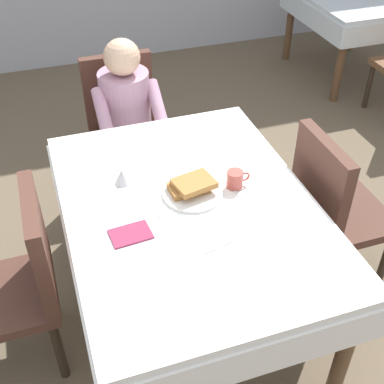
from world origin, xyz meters
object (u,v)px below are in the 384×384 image
(knife_right_of_plate, at_px, (232,188))
(background_table_far, at_px, (354,9))
(chair_diner, at_px, (124,120))
(cup_coffee, at_px, (235,179))
(spoon_near_edge, at_px, (221,246))
(dining_table_main, at_px, (190,219))
(chair_left_side, at_px, (23,277))
(chair_right_side, at_px, (332,205))
(syrup_pitcher, at_px, (122,176))
(diner_person, at_px, (127,113))
(fork_left_of_plate, at_px, (154,205))
(breakfast_stack, at_px, (192,185))
(plate_breakfast, at_px, (192,193))

(knife_right_of_plate, bearing_deg, background_table_far, -49.89)
(chair_diner, xyz_separation_m, cup_coffee, (0.30, -1.12, 0.25))
(knife_right_of_plate, xyz_separation_m, background_table_far, (2.11, 2.24, -0.12))
(knife_right_of_plate, xyz_separation_m, spoon_near_edge, (-0.19, -0.34, 0.00))
(dining_table_main, xyz_separation_m, chair_left_side, (-0.77, 0.00, -0.12))
(chair_right_side, relative_size, spoon_near_edge, 6.20)
(syrup_pitcher, distance_m, spoon_near_edge, 0.62)
(diner_person, height_order, fork_left_of_plate, diner_person)
(syrup_pitcher, bearing_deg, chair_right_side, -13.65)
(diner_person, bearing_deg, background_table_far, -152.07)
(breakfast_stack, height_order, background_table_far, breakfast_stack)
(dining_table_main, height_order, chair_diner, chair_diner)
(spoon_near_edge, bearing_deg, chair_left_side, 147.15)
(background_table_far, bearing_deg, chair_right_side, -124.35)
(plate_breakfast, distance_m, background_table_far, 3.19)
(diner_person, bearing_deg, plate_breakfast, 95.64)
(dining_table_main, distance_m, chair_left_side, 0.78)
(fork_left_of_plate, height_order, background_table_far, fork_left_of_plate)
(dining_table_main, relative_size, syrup_pitcher, 19.05)
(chair_right_side, height_order, plate_breakfast, chair_right_side)
(diner_person, xyz_separation_m, chair_right_side, (0.83, -1.01, -0.14))
(breakfast_stack, height_order, spoon_near_edge, breakfast_stack)
(dining_table_main, distance_m, cup_coffee, 0.28)
(dining_table_main, xyz_separation_m, plate_breakfast, (0.03, 0.06, 0.10))
(cup_coffee, bearing_deg, plate_breakfast, 177.40)
(chair_diner, bearing_deg, breakfast_stack, 94.75)
(chair_right_side, bearing_deg, background_table_far, 145.65)
(plate_breakfast, relative_size, spoon_near_edge, 1.87)
(breakfast_stack, relative_size, spoon_near_edge, 1.43)
(chair_diner, bearing_deg, diner_person, 90.00)
(chair_diner, xyz_separation_m, diner_person, (-0.00, -0.16, 0.14))
(spoon_near_edge, xyz_separation_m, background_table_far, (2.29, 2.58, -0.12))
(dining_table_main, relative_size, breakfast_stack, 7.11)
(breakfast_stack, bearing_deg, cup_coffee, -4.17)
(diner_person, bearing_deg, chair_left_side, 54.99)
(breakfast_stack, relative_size, syrup_pitcher, 2.68)
(dining_table_main, bearing_deg, fork_left_of_plate, 164.71)
(diner_person, distance_m, knife_right_of_plate, 1.01)
(dining_table_main, distance_m, chair_diner, 1.18)
(fork_left_of_plate, bearing_deg, diner_person, -8.28)
(plate_breakfast, height_order, cup_coffee, cup_coffee)
(diner_person, relative_size, knife_right_of_plate, 5.60)
(breakfast_stack, bearing_deg, syrup_pitcher, 147.58)
(spoon_near_edge, bearing_deg, breakfast_stack, 77.76)
(chair_diner, xyz_separation_m, plate_breakfast, (0.09, -1.11, 0.22))
(plate_breakfast, xyz_separation_m, background_table_far, (2.30, 2.22, -0.13))
(diner_person, xyz_separation_m, cup_coffee, (0.30, -0.96, 0.11))
(chair_right_side, bearing_deg, syrup_pitcher, -103.65)
(chair_left_side, bearing_deg, plate_breakfast, -85.54)
(chair_diner, height_order, spoon_near_edge, chair_diner)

